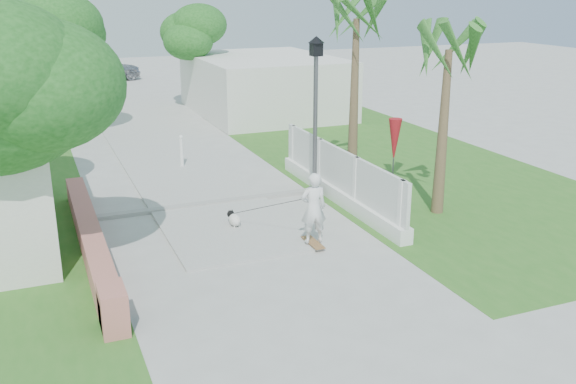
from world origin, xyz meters
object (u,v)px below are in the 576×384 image
bollard (182,150)px  patio_umbrella (394,141)px  skateboarder (274,207)px  parked_car (102,69)px  dog (234,219)px  street_lamp (315,113)px

bollard → patio_umbrella: bearing=-50.1°
patio_umbrella → skateboarder: patio_umbrella is taller
skateboarder → parked_car: 28.26m
bollard → dog: bearing=-90.8°
street_lamp → parked_car: 26.10m
street_lamp → bollard: size_ratio=4.07×
skateboarder → parked_car: (-0.56, 28.26, 0.04)m
parked_car → patio_umbrella: bearing=170.8°
street_lamp → patio_umbrella: 2.27m
bollard → dog: size_ratio=1.79×
patio_umbrella → street_lamp: bearing=152.2°
street_lamp → skateboarder: (-2.11, -2.34, -1.67)m
skateboarder → street_lamp: bearing=-126.0°
parked_car → skateboarder: bearing=162.3°
street_lamp → patio_umbrella: size_ratio=1.93×
street_lamp → parked_car: bearing=95.9°
street_lamp → bollard: street_lamp is taller
bollard → patio_umbrella: (4.60, -5.50, 1.10)m
dog → parked_car: (0.12, 27.28, 0.57)m
skateboarder → dog: size_ratio=3.98×
bollard → dog: bollard is taller
street_lamp → patio_umbrella: bearing=-27.8°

